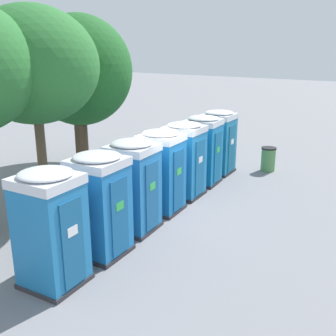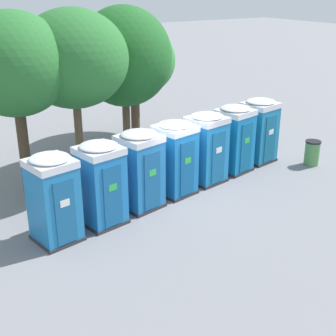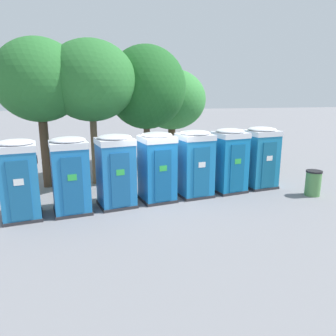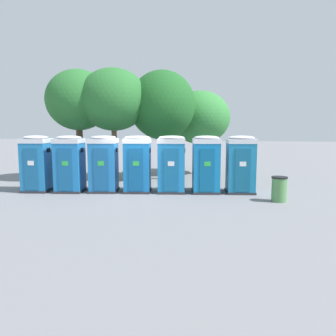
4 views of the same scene
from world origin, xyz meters
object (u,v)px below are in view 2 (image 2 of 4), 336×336
(portapotty_1, at_px, (101,183))
(street_tree_1, at_px, (124,57))
(portapotty_0, at_px, (54,198))
(portapotty_5, at_px, (234,139))
(trash_can, at_px, (312,153))
(portapotty_3, at_px, (175,158))
(portapotty_4, at_px, (206,148))
(street_tree_2, at_px, (134,61))
(street_tree_3, at_px, (73,59))
(portapotty_6, at_px, (259,130))
(street_tree_0, at_px, (14,65))
(portapotty_2, at_px, (140,170))

(portapotty_1, bearing_deg, street_tree_1, 54.77)
(portapotty_0, bearing_deg, street_tree_1, 45.29)
(portapotty_1, distance_m, street_tree_1, 6.18)
(portapotty_5, distance_m, trash_can, 3.33)
(portapotty_3, distance_m, street_tree_1, 4.79)
(portapotty_5, bearing_deg, portapotty_3, -169.49)
(portapotty_4, bearing_deg, trash_can, -11.41)
(portapotty_5, height_order, street_tree_1, street_tree_1)
(street_tree_2, distance_m, street_tree_3, 5.58)
(portapotty_0, distance_m, street_tree_2, 9.97)
(street_tree_2, bearing_deg, portapotty_5, -79.66)
(street_tree_1, relative_size, trash_can, 6.08)
(portapotty_5, relative_size, trash_can, 2.57)
(portapotty_0, distance_m, trash_can, 10.56)
(portapotty_4, bearing_deg, portapotty_6, 10.94)
(street_tree_0, height_order, street_tree_3, street_tree_3)
(portapotty_5, xyz_separation_m, street_tree_2, (-1.07, 5.85, 2.20))
(portapotty_4, bearing_deg, portapotty_0, -169.26)
(portapotty_3, bearing_deg, street_tree_0, 147.45)
(portapotty_3, relative_size, portapotty_4, 1.00)
(portapotty_3, relative_size, street_tree_3, 0.42)
(street_tree_0, bearing_deg, portapotty_3, -32.55)
(street_tree_1, distance_m, trash_can, 8.21)
(portapotty_1, height_order, street_tree_2, street_tree_2)
(portapotty_2, bearing_deg, street_tree_2, 62.78)
(portapotty_4, distance_m, portapotty_5, 1.53)
(portapotty_3, xyz_separation_m, street_tree_2, (1.94, 6.41, 2.20))
(street_tree_0, bearing_deg, portapotty_0, -94.15)
(portapotty_4, height_order, street_tree_0, street_tree_0)
(portapotty_0, height_order, portapotty_4, same)
(portapotty_2, height_order, portapotty_4, same)
(portapotty_0, bearing_deg, street_tree_0, 85.85)
(portapotty_4, bearing_deg, portapotty_2, -169.48)
(portapotty_1, height_order, street_tree_0, street_tree_0)
(portapotty_5, relative_size, street_tree_1, 0.42)
(portapotty_6, relative_size, street_tree_2, 0.49)
(portapotty_0, distance_m, portapotty_6, 9.18)
(street_tree_2, bearing_deg, portapotty_1, -125.04)
(portapotty_3, xyz_separation_m, trash_can, (6.02, -0.64, -0.78))
(street_tree_2, relative_size, street_tree_3, 0.85)
(portapotty_0, bearing_deg, portapotty_2, 10.95)
(portapotty_1, height_order, street_tree_3, street_tree_3)
(portapotty_3, relative_size, street_tree_2, 0.49)
(street_tree_2, bearing_deg, portapotty_0, -131.54)
(portapotty_3, height_order, street_tree_2, street_tree_2)
(portapotty_4, bearing_deg, street_tree_3, 145.76)
(portapotty_6, bearing_deg, portapotty_4, -169.06)
(portapotty_5, xyz_separation_m, street_tree_1, (-2.83, 3.31, 2.82))
(portapotty_4, xyz_separation_m, portapotty_6, (3.00, 0.58, -0.00))
(portapotty_2, relative_size, street_tree_1, 0.42)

